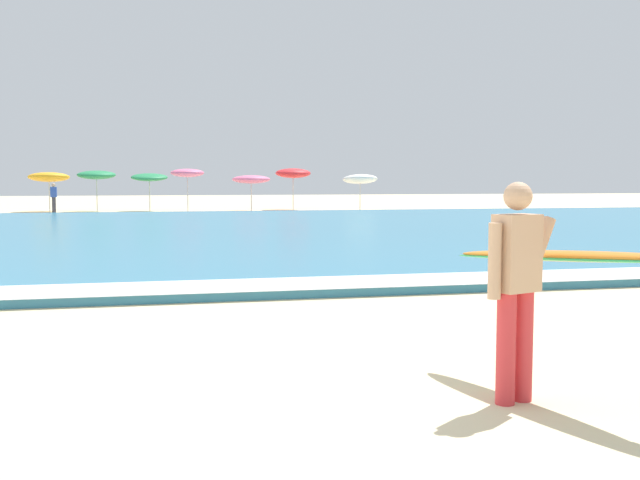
# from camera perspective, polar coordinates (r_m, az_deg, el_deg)

# --- Properties ---
(ground_plane) EXTENTS (160.00, 160.00, 0.00)m
(ground_plane) POSITION_cam_1_polar(r_m,az_deg,el_deg) (6.31, -7.37, -11.41)
(ground_plane) COLOR beige
(sea) EXTENTS (120.00, 28.00, 0.14)m
(sea) POSITION_cam_1_polar(r_m,az_deg,el_deg) (24.59, -11.35, 0.66)
(sea) COLOR teal
(sea) RESTS_ON ground
(surf_foam) EXTENTS (120.00, 1.38, 0.01)m
(surf_foam) POSITION_cam_1_polar(r_m,az_deg,el_deg) (11.25, -9.77, -3.58)
(surf_foam) COLOR white
(surf_foam) RESTS_ON sea
(surfer_with_board) EXTENTS (1.28, 2.42, 1.73)m
(surfer_with_board) POSITION_cam_1_polar(r_m,az_deg,el_deg) (6.09, 16.52, -2.26)
(surfer_with_board) COLOR red
(surfer_with_board) RESTS_ON ground
(beach_umbrella_2) EXTENTS (2.21, 2.23, 2.23)m
(beach_umbrella_2) POSITION_cam_1_polar(r_m,az_deg,el_deg) (43.43, -20.22, 4.59)
(beach_umbrella_2) COLOR beige
(beach_umbrella_2) RESTS_ON ground
(beach_umbrella_3) EXTENTS (2.09, 2.11, 2.31)m
(beach_umbrella_3) POSITION_cam_1_polar(r_m,az_deg,el_deg) (42.73, -16.90, 4.83)
(beach_umbrella_3) COLOR beige
(beach_umbrella_3) RESTS_ON ground
(beach_umbrella_4) EXTENTS (2.03, 2.06, 2.20)m
(beach_umbrella_4) POSITION_cam_1_polar(r_m,az_deg,el_deg) (42.47, -13.06, 4.74)
(beach_umbrella_4) COLOR beige
(beach_umbrella_4) RESTS_ON ground
(beach_umbrella_5) EXTENTS (1.83, 1.83, 2.37)m
(beach_umbrella_5) POSITION_cam_1_polar(r_m,az_deg,el_deg) (41.31, -10.21, 5.12)
(beach_umbrella_5) COLOR beige
(beach_umbrella_5) RESTS_ON ground
(beach_umbrella_6) EXTENTS (2.16, 2.17, 2.03)m
(beach_umbrella_6) POSITION_cam_1_polar(r_m,az_deg,el_deg) (42.08, -5.34, 4.69)
(beach_umbrella_6) COLOR beige
(beach_umbrella_6) RESTS_ON ground
(beach_umbrella_7) EXTENTS (2.08, 2.09, 2.47)m
(beach_umbrella_7) POSITION_cam_1_polar(r_m,az_deg,el_deg) (43.60, -2.09, 5.18)
(beach_umbrella_7) COLOR beige
(beach_umbrella_7) RESTS_ON ground
(beach_umbrella_8) EXTENTS (2.01, 2.05, 2.16)m
(beach_umbrella_8) POSITION_cam_1_polar(r_m,az_deg,el_deg) (42.84, 3.12, 4.72)
(beach_umbrella_8) COLOR beige
(beach_umbrella_8) RESTS_ON ground
(beachgoer_near_row_left) EXTENTS (0.32, 0.20, 1.58)m
(beachgoer_near_row_left) POSITION_cam_1_polar(r_m,az_deg,el_deg) (41.48, -19.89, 3.14)
(beachgoer_near_row_left) COLOR #383842
(beachgoer_near_row_left) RESTS_ON ground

